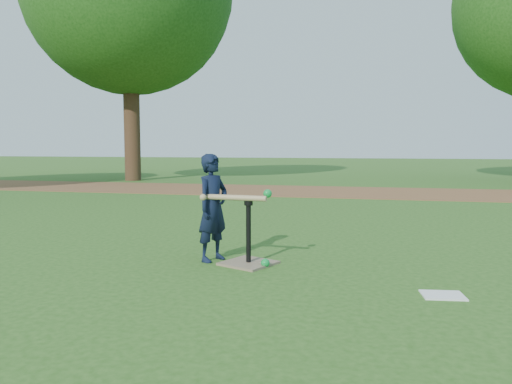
# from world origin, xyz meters

# --- Properties ---
(ground) EXTENTS (80.00, 80.00, 0.00)m
(ground) POSITION_xyz_m (0.00, 0.00, 0.00)
(ground) COLOR #285116
(ground) RESTS_ON ground
(dirt_strip) EXTENTS (24.00, 3.00, 0.01)m
(dirt_strip) POSITION_xyz_m (0.00, 7.50, 0.01)
(dirt_strip) COLOR brown
(dirt_strip) RESTS_ON ground
(child) EXTENTS (0.37, 0.44, 1.03)m
(child) POSITION_xyz_m (-0.04, 0.05, 0.51)
(child) COLOR black
(child) RESTS_ON ground
(wiffle_ball_ground) EXTENTS (0.08, 0.08, 0.08)m
(wiffle_ball_ground) POSITION_xyz_m (0.51, -0.10, 0.04)
(wiffle_ball_ground) COLOR #0D9637
(wiffle_ball_ground) RESTS_ON ground
(clipboard) EXTENTS (0.33, 0.27, 0.01)m
(clipboard) POSITION_xyz_m (1.96, -0.65, 0.01)
(clipboard) COLOR white
(clipboard) RESTS_ON ground
(batting_tee) EXTENTS (0.57, 0.57, 0.61)m
(batting_tee) POSITION_xyz_m (0.33, -0.03, 0.11)
(batting_tee) COLOR #826C52
(batting_tee) RESTS_ON ground
(swing_action) EXTENTS (0.66, 0.19, 0.11)m
(swing_action) POSITION_xyz_m (0.24, -0.03, 0.63)
(swing_action) COLOR tan
(swing_action) RESTS_ON ground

